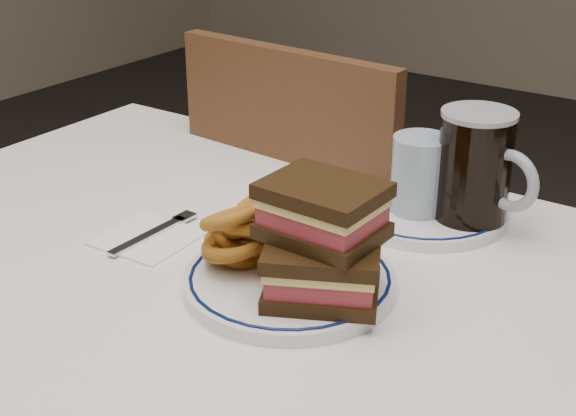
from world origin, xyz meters
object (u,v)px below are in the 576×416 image
Objects in this scene: chair_far at (325,256)px; beer_mug at (476,171)px; main_plate at (290,280)px; far_plate at (423,209)px; reuben_sandwich at (322,241)px.

beer_mug is (0.36, -0.20, 0.33)m from chair_far.
main_plate is at bearing -62.86° from chair_far.
beer_mug is (0.11, 0.28, 0.08)m from main_plate.
beer_mug is at bearing 67.74° from main_plate.
chair_far is 0.42m from far_plate.
far_plate is at bearing 81.79° from main_plate.
far_plate is at bearing 92.39° from reuben_sandwich.
chair_far is 0.59m from main_plate.
chair_far reaches higher than far_plate.
main_plate is 1.52× the size of beer_mug.
reuben_sandwich is at bearing -101.96° from beer_mug.
chair_far is at bearing 117.14° from main_plate.
reuben_sandwich is 0.67× the size of far_plate.
far_plate is (-0.01, 0.29, -0.07)m from reuben_sandwich.
chair_far is 3.89× the size of far_plate.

